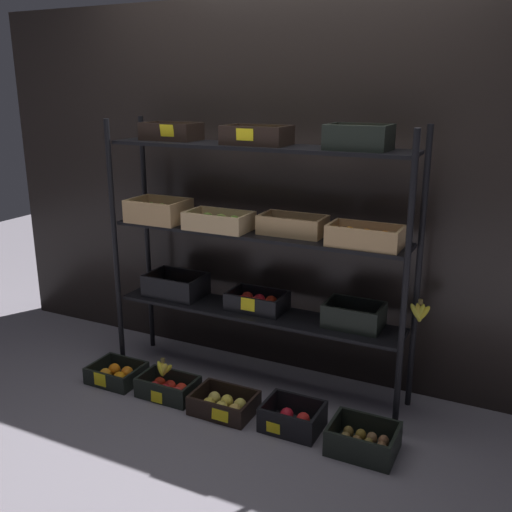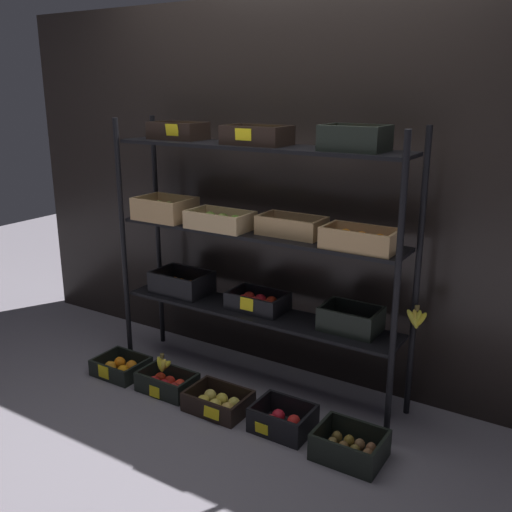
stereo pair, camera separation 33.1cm
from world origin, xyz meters
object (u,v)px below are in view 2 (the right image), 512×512
Objects in this scene: crate_ground_apple_gold at (218,403)px; crate_ground_kiwi at (350,448)px; crate_ground_right_apple_red at (283,421)px; banana_bunch_loose at (163,364)px; display_rack at (254,230)px; crate_ground_orange at (121,368)px; crate_ground_apple_red at (167,384)px.

crate_ground_apple_gold is 1.04× the size of crate_ground_kiwi.
crate_ground_kiwi is (0.79, -0.01, 0.01)m from crate_ground_apple_gold.
crate_ground_apple_gold is 1.12× the size of crate_ground_right_apple_red.
banana_bunch_loose is (-1.20, 0.02, 0.12)m from crate_ground_kiwi.
crate_ground_kiwi is at bearing -25.85° from display_rack.
crate_ground_apple_gold is at bearing 179.25° from crate_ground_kiwi.
display_rack is 0.99m from crate_ground_apple_gold.
crate_ground_kiwi reaches higher than crate_ground_orange.
banana_bunch_loose is at bearing -2.19° from crate_ground_orange.
crate_ground_apple_gold is at bearing -176.91° from crate_ground_right_apple_red.
crate_ground_right_apple_red and crate_ground_kiwi have the same top height.
crate_ground_apple_red reaches higher than crate_ground_apple_gold.
crate_ground_orange is 0.38m from banana_bunch_loose.
display_rack is at bearing 138.94° from crate_ground_right_apple_red.
banana_bunch_loose is (-0.81, -0.02, 0.12)m from crate_ground_right_apple_red.
display_rack is 1.27m from crate_ground_kiwi.
crate_ground_apple_red is at bearing -135.37° from display_rack.
crate_ground_orange is 1.17m from crate_ground_right_apple_red.
crate_ground_right_apple_red is (1.17, 0.00, 0.01)m from crate_ground_orange.
crate_ground_kiwi is (0.80, -0.39, -0.91)m from display_rack.
banana_bunch_loose reaches higher than crate_ground_right_apple_red.
crate_ground_apple_gold is 0.79m from crate_ground_kiwi.
display_rack is 5.57× the size of crate_ground_apple_red.
display_rack is 1.06m from crate_ground_right_apple_red.
crate_ground_orange is at bearing 178.30° from crate_ground_apple_red.
crate_ground_right_apple_red is 0.82m from banana_bunch_loose.
crate_ground_apple_gold is 0.42m from banana_bunch_loose.
crate_ground_apple_red is at bearing -178.97° from crate_ground_right_apple_red.
crate_ground_kiwi is at bearing -0.87° from crate_ground_apple_red.
display_rack is 15.59× the size of banana_bunch_loose.
banana_bunch_loose is (0.36, -0.01, 0.13)m from crate_ground_orange.
crate_ground_right_apple_red is at bearing -41.06° from display_rack.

